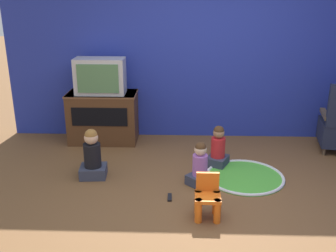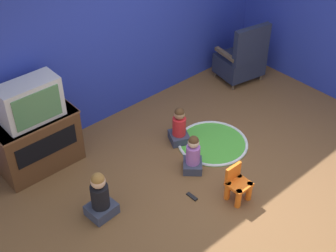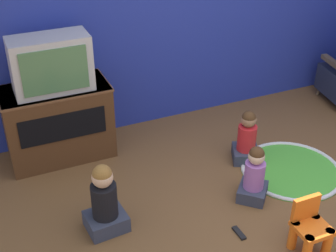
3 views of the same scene
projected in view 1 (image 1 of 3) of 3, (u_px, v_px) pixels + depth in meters
ground_plane at (222, 206)px, 4.09m from camera, size 30.00×30.00×0.00m
wall_back at (198, 45)px, 5.65m from camera, size 5.60×0.12×2.73m
tv_cabinet at (103, 117)px, 5.71m from camera, size 0.99×0.52×0.73m
television at (100, 76)px, 5.46m from camera, size 0.69×0.34×0.50m
yellow_kid_chair at (207, 199)px, 3.84m from camera, size 0.25×0.24×0.44m
play_mat at (245, 177)px, 4.70m from camera, size 0.94×0.94×0.04m
child_watching_left at (218, 148)px, 4.96m from camera, size 0.33×0.35×0.53m
child_watching_center at (92, 157)px, 4.64m from camera, size 0.33×0.29×0.60m
child_watching_right at (200, 166)px, 4.48m from camera, size 0.35×0.35×0.52m
remote_control at (170, 197)px, 4.23m from camera, size 0.05×0.15×0.02m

